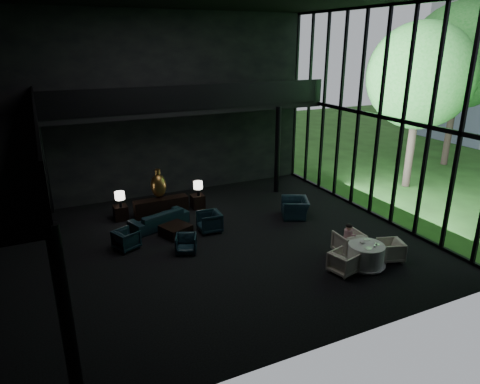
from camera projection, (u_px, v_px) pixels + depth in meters
name	position (u px, v px, depth m)	size (l,w,h in m)	color
floor	(214.00, 245.00, 14.96)	(14.00, 12.00, 0.02)	black
wall_back	(161.00, 107.00, 18.74)	(14.00, 0.04, 8.00)	black
wall_front	(323.00, 186.00, 8.51)	(14.00, 0.04, 8.00)	black
curtain_wall	(380.00, 116.00, 16.43)	(0.20, 12.00, 8.00)	black
mezzanine_back	(190.00, 109.00, 18.29)	(12.00, 2.00, 0.25)	black
railing_left	(37.00, 126.00, 11.41)	(0.06, 12.00, 1.00)	black
railing_back	(198.00, 97.00, 17.24)	(12.00, 0.06, 1.00)	black
column_sw	(68.00, 330.00, 7.41)	(0.24, 0.24, 4.00)	black
column_nw	(44.00, 166.00, 17.13)	(0.24, 0.24, 4.00)	black
column_ne	(277.00, 150.00, 19.64)	(0.24, 0.24, 4.00)	black
tree_near	(420.00, 76.00, 19.35)	(4.80, 4.80, 7.65)	#382D23
tree_far	(461.00, 56.00, 22.83)	(5.60, 5.60, 8.80)	#382D23
console	(161.00, 207.00, 17.45)	(2.19, 0.50, 0.70)	black
bronze_urn	(159.00, 185.00, 17.36)	(0.63, 0.63, 1.18)	olive
side_table_left	(121.00, 213.00, 17.00)	(0.53, 0.53, 0.58)	black
table_lamp_left	(120.00, 196.00, 16.61)	(0.38, 0.38, 0.64)	black
side_table_right	(198.00, 201.00, 18.19)	(0.53, 0.53, 0.58)	black
table_lamp_right	(198.00, 186.00, 17.83)	(0.38, 0.38, 0.64)	black
sofa	(159.00, 215.00, 16.27)	(2.44, 0.71, 0.96)	#143747
lounge_armchair_west	(126.00, 239.00, 14.57)	(0.72, 0.68, 0.74)	#112536
lounge_armchair_east	(209.00, 220.00, 15.88)	(0.88, 0.83, 0.91)	#1A364D
lounge_armchair_south	(186.00, 244.00, 14.31)	(0.61, 0.57, 0.63)	#132C3D
window_armchair	(295.00, 204.00, 17.19)	(1.25, 0.82, 1.10)	#13323E
coffee_table	(176.00, 230.00, 15.60)	(0.92, 0.92, 0.41)	black
dining_table	(365.00, 257.00, 13.43)	(1.27, 1.27, 0.75)	white
dining_chair_north	(349.00, 241.00, 14.18)	(0.93, 0.87, 0.96)	beige
dining_chair_east	(390.00, 250.00, 13.81)	(0.71, 0.66, 0.73)	#BFB295
dining_chair_west	(344.00, 262.00, 13.04)	(0.73, 0.69, 0.76)	#BAB296
child	(349.00, 233.00, 14.09)	(0.30, 0.30, 0.64)	#E39DB7
plate_a	(368.00, 248.00, 13.05)	(0.25, 0.25, 0.02)	white
plate_b	(367.00, 239.00, 13.63)	(0.23, 0.23, 0.02)	white
saucer	(378.00, 245.00, 13.29)	(0.15, 0.15, 0.01)	white
coffee_cup	(376.00, 244.00, 13.26)	(0.08, 0.08, 0.06)	white
cereal_bowl	(362.00, 242.00, 13.37)	(0.17, 0.17, 0.09)	white
cream_pot	(375.00, 246.00, 13.10)	(0.07, 0.07, 0.08)	#99999E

